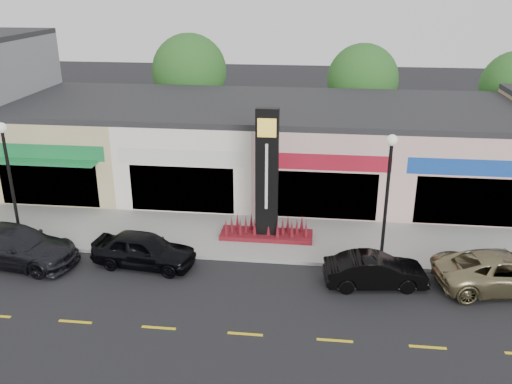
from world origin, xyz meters
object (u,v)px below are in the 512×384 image
car_dark_sedan (15,246)px  car_black_sedan (144,250)px  lamp_west_near (9,171)px  car_gold_suv (504,271)px  lamp_east_near (388,187)px  car_black_conv (375,271)px  pylon_sign (267,194)px

car_dark_sedan → car_black_sedan: 5.46m
lamp_west_near → car_gold_suv: (20.47, -1.40, -2.75)m
lamp_east_near → car_gold_suv: size_ratio=1.04×
car_black_conv → car_black_sedan: bearing=79.4°
pylon_sign → car_gold_suv: size_ratio=1.14×
lamp_east_near → car_dark_sedan: bearing=-173.7°
car_dark_sedan → car_black_conv: (14.85, -0.12, -0.14)m
lamp_east_near → car_black_sedan: (-9.82, -1.27, -2.74)m
pylon_sign → car_gold_suv: bearing=-18.1°
lamp_east_near → car_dark_sedan: lamp_east_near is taller
lamp_west_near → car_black_sedan: lamp_west_near is taller
lamp_west_near → car_gold_suv: lamp_west_near is taller
pylon_sign → car_black_sedan: pylon_sign is taller
pylon_sign → car_black_sedan: size_ratio=1.40×
pylon_sign → car_dark_sedan: size_ratio=1.10×
car_black_conv → lamp_east_near: bearing=-20.4°
lamp_west_near → car_black_conv: 15.94m
lamp_west_near → car_gold_suv: 20.70m
car_black_sedan → car_gold_suv: bearing=-83.6°
lamp_east_near → car_black_conv: bearing=-103.0°
pylon_sign → car_black_sedan: (-4.82, -2.97, -1.54)m
car_gold_suv → lamp_west_near: bearing=77.2°
car_black_sedan → car_black_conv: 9.42m
lamp_east_near → car_dark_sedan: size_ratio=1.01×
car_dark_sedan → lamp_east_near: bearing=-75.8°
lamp_west_near → car_black_sedan: 6.88m
pylon_sign → car_gold_suv: 10.08m
pylon_sign → car_black_conv: size_ratio=1.53×
car_black_conv → lamp_west_near: bearing=76.0°
car_dark_sedan → car_black_conv: 14.85m
car_gold_suv → lamp_east_near: bearing=63.8°
car_dark_sedan → car_black_sedan: size_ratio=1.27×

